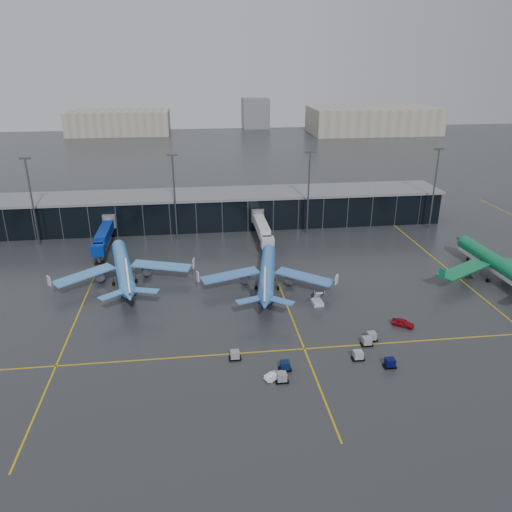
{
  "coord_description": "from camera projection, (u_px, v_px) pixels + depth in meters",
  "views": [
    {
      "loc": [
        -9.08,
        -93.79,
        50.99
      ],
      "look_at": [
        5.0,
        18.0,
        6.0
      ],
      "focal_mm": 35.0,
      "sensor_mm": 36.0,
      "label": 1
    }
  ],
  "objects": [
    {
      "name": "jet_bridges",
      "position": [
        104.0,
        235.0,
        140.24
      ],
      "size": [
        94.0,
        27.5,
        7.2
      ],
      "color": "#595B60",
      "rests_on": "ground"
    },
    {
      "name": "airliner_aer_lingus",
      "position": [
        498.0,
        255.0,
        121.49
      ],
      "size": [
        36.94,
        41.78,
        12.54
      ],
      "primitive_type": null,
      "rotation": [
        0.0,
        0.0,
        0.03
      ],
      "color": "#0D7343",
      "rests_on": "ground"
    },
    {
      "name": "mobile_airstair",
      "position": [
        317.0,
        301.0,
        110.48
      ],
      "size": [
        2.39,
        3.33,
        3.45
      ],
      "rotation": [
        0.0,
        0.0,
        0.06
      ],
      "color": "silver",
      "rests_on": "ground"
    },
    {
      "name": "distant_hangars",
      "position": [
        274.0,
        120.0,
        357.77
      ],
      "size": [
        260.0,
        71.0,
        22.0
      ],
      "color": "#B2AD99",
      "rests_on": "ground"
    },
    {
      "name": "service_van_white",
      "position": [
        276.0,
        375.0,
        84.78
      ],
      "size": [
        4.22,
        2.84,
        1.32
      ],
      "primitive_type": "imported",
      "rotation": [
        0.0,
        0.0,
        1.97
      ],
      "color": "white",
      "rests_on": "ground"
    },
    {
      "name": "airliner_klm_near",
      "position": [
        268.0,
        264.0,
        117.33
      ],
      "size": [
        39.23,
        42.95,
        11.59
      ],
      "primitive_type": null,
      "rotation": [
        0.0,
        0.0,
        -0.18
      ],
      "color": "#4079D4",
      "rests_on": "ground"
    },
    {
      "name": "airliner_arkefly",
      "position": [
        122.0,
        258.0,
        120.12
      ],
      "size": [
        41.37,
        45.14,
        12.06
      ],
      "primitive_type": null,
      "rotation": [
        0.0,
        0.0,
        0.19
      ],
      "color": "#4593E2",
      "rests_on": "ground"
    },
    {
      "name": "flood_masts",
      "position": [
        243.0,
        192.0,
        147.91
      ],
      "size": [
        203.0,
        0.5,
        25.5
      ],
      "color": "#595B60",
      "rests_on": "ground"
    },
    {
      "name": "ground",
      "position": [
        243.0,
        314.0,
        106.38
      ],
      "size": [
        600.0,
        600.0,
        0.0
      ],
      "primitive_type": "plane",
      "color": "#282B2D",
      "rests_on": "ground"
    },
    {
      "name": "service_van_red",
      "position": [
        403.0,
        323.0,
        101.4
      ],
      "size": [
        4.68,
        4.15,
        1.53
      ],
      "primitive_type": "imported",
      "rotation": [
        0.0,
        0.0,
        0.93
      ],
      "color": "maroon",
      "rests_on": "ground"
    },
    {
      "name": "terminal_pier",
      "position": [
        224.0,
        208.0,
        161.5
      ],
      "size": [
        142.0,
        17.0,
        10.7
      ],
      "color": "black",
      "rests_on": "ground"
    },
    {
      "name": "baggage_carts",
      "position": [
        328.0,
        356.0,
        90.06
      ],
      "size": [
        29.14,
        12.46,
        1.7
      ],
      "color": "black",
      "rests_on": "ground"
    },
    {
      "name": "taxi_lines",
      "position": [
        281.0,
        290.0,
        117.31
      ],
      "size": [
        220.0,
        120.0,
        0.02
      ],
      "color": "gold",
      "rests_on": "ground"
    }
  ]
}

